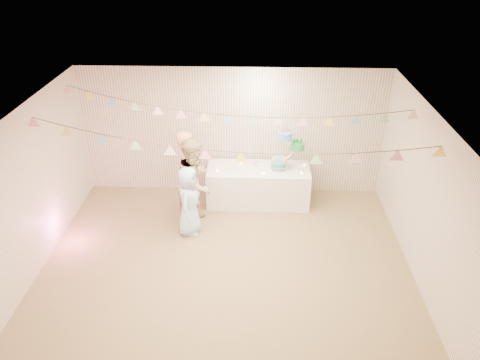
{
  "coord_description": "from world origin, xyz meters",
  "views": [
    {
      "loc": [
        0.45,
        -6.07,
        4.93
      ],
      "look_at": [
        0.2,
        0.8,
        1.15
      ],
      "focal_mm": 35.0,
      "sensor_mm": 36.0,
      "label": 1
    }
  ],
  "objects_px": {
    "table": "(258,185)",
    "cake_stand": "(288,149)",
    "person_adult_b": "(196,182)",
    "person_adult_a": "(189,175)",
    "person_child": "(189,201)"
  },
  "relations": [
    {
      "from": "table",
      "to": "cake_stand",
      "type": "bearing_deg",
      "value": 5.19
    },
    {
      "from": "table",
      "to": "cake_stand",
      "type": "distance_m",
      "value": 0.95
    },
    {
      "from": "person_adult_b",
      "to": "person_adult_a",
      "type": "bearing_deg",
      "value": 46.97
    },
    {
      "from": "person_child",
      "to": "cake_stand",
      "type": "bearing_deg",
      "value": -48.64
    },
    {
      "from": "cake_stand",
      "to": "person_adult_a",
      "type": "relative_size",
      "value": 0.46
    },
    {
      "from": "cake_stand",
      "to": "person_child",
      "type": "xyz_separation_m",
      "value": [
        -1.77,
        -1.15,
        -0.49
      ]
    },
    {
      "from": "table",
      "to": "person_child",
      "type": "xyz_separation_m",
      "value": [
        -1.22,
        -1.1,
        0.27
      ]
    },
    {
      "from": "person_adult_a",
      "to": "person_child",
      "type": "height_order",
      "value": "person_adult_a"
    },
    {
      "from": "table",
      "to": "person_child",
      "type": "bearing_deg",
      "value": -137.92
    },
    {
      "from": "table",
      "to": "person_adult_b",
      "type": "xyz_separation_m",
      "value": [
        -1.12,
        -0.79,
        0.48
      ]
    },
    {
      "from": "cake_stand",
      "to": "person_child",
      "type": "distance_m",
      "value": 2.17
    },
    {
      "from": "table",
      "to": "person_adult_b",
      "type": "bearing_deg",
      "value": -144.91
    },
    {
      "from": "cake_stand",
      "to": "person_adult_b",
      "type": "distance_m",
      "value": 1.89
    },
    {
      "from": "cake_stand",
      "to": "person_adult_a",
      "type": "bearing_deg",
      "value": -162.96
    },
    {
      "from": "person_adult_b",
      "to": "person_child",
      "type": "bearing_deg",
      "value": -179.42
    }
  ]
}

